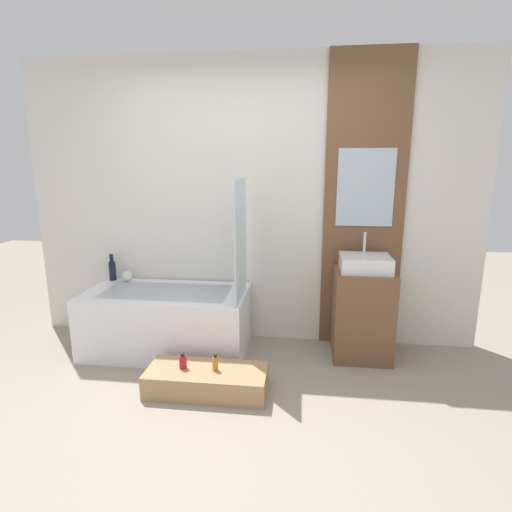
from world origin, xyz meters
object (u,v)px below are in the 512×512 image
at_px(bathtub, 168,321).
at_px(sink, 365,263).
at_px(bottle_soap_secondary, 215,363).
at_px(bottle_soap_primary, 183,361).
at_px(vase_tall_dark, 112,270).
at_px(wooden_step_bench, 207,380).
at_px(vase_round_light, 127,276).

xyz_separation_m(bathtub, sink, (1.72, 0.11, 0.56)).
bearing_deg(bottle_soap_secondary, bottle_soap_primary, 180.00).
distance_m(bathtub, bottle_soap_secondary, 0.86).
bearing_deg(vase_tall_dark, wooden_step_bench, -38.74).
xyz_separation_m(wooden_step_bench, vase_tall_dark, (-1.15, 0.92, 0.57)).
distance_m(vase_tall_dark, vase_round_light, 0.16).
distance_m(wooden_step_bench, bottle_soap_secondary, 0.16).
height_order(bathtub, vase_tall_dark, vase_tall_dark).
distance_m(wooden_step_bench, bottle_soap_primary, 0.23).
xyz_separation_m(vase_tall_dark, bottle_soap_secondary, (1.21, -0.92, -0.43)).
bearing_deg(bathtub, vase_round_light, 150.91).
bearing_deg(vase_round_light, sink, -4.13).
bearing_deg(wooden_step_bench, bottle_soap_secondary, 0.00).
bearing_deg(bottle_soap_primary, bathtub, 117.83).
bearing_deg(wooden_step_bench, vase_round_light, 137.73).
bearing_deg(bathtub, bottle_soap_secondary, -47.61).
distance_m(bottle_soap_primary, bottle_soap_secondary, 0.24).
relative_size(vase_tall_dark, bottle_soap_secondary, 2.03).
height_order(wooden_step_bench, vase_round_light, vase_round_light).
bearing_deg(wooden_step_bench, bathtub, 128.93).
height_order(vase_tall_dark, bottle_soap_primary, vase_tall_dark).
bearing_deg(sink, bottle_soap_secondary, -146.92).
bearing_deg(bottle_soap_primary, vase_round_light, 132.09).
distance_m(wooden_step_bench, vase_round_light, 1.44).
bearing_deg(vase_round_light, vase_tall_dark, 173.51).
relative_size(vase_tall_dark, bottle_soap_primary, 2.14).
distance_m(bathtub, bottle_soap_primary, 0.72).
bearing_deg(wooden_step_bench, sink, 31.61).
height_order(wooden_step_bench, bottle_soap_secondary, bottle_soap_secondary).
bearing_deg(bottle_soap_secondary, vase_tall_dark, 142.83).
height_order(sink, bottle_soap_primary, sink).
relative_size(bathtub, vase_round_light, 14.39).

